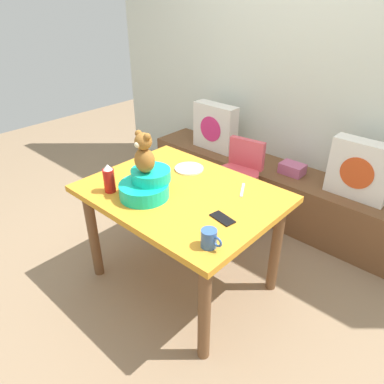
{
  "coord_description": "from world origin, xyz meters",
  "views": [
    {
      "loc": [
        1.35,
        -1.38,
        1.85
      ],
      "look_at": [
        0.0,
        0.1,
        0.69
      ],
      "focal_mm": 33.41,
      "sensor_mm": 36.0,
      "label": 1
    }
  ],
  "objects_px": {
    "highchair": "(238,175)",
    "teddy_bear": "(144,154)",
    "pillow_floral_right": "(360,170)",
    "cell_phone": "(223,218)",
    "dinner_plate_near": "(189,169)",
    "coffee_mug": "(209,238)",
    "infant_seat_teal": "(146,185)",
    "book_stack": "(292,169)",
    "ketchup_bottle": "(109,179)",
    "dining_table": "(181,206)",
    "pillow_floral_left": "(215,127)"
  },
  "relations": [
    {
      "from": "teddy_bear",
      "to": "coffee_mug",
      "type": "relative_size",
      "value": 2.08
    },
    {
      "from": "pillow_floral_left",
      "to": "highchair",
      "type": "relative_size",
      "value": 0.56
    },
    {
      "from": "dining_table",
      "to": "highchair",
      "type": "relative_size",
      "value": 1.52
    },
    {
      "from": "book_stack",
      "to": "pillow_floral_right",
      "type": "bearing_deg",
      "value": -2.23
    },
    {
      "from": "ketchup_bottle",
      "to": "dining_table",
      "type": "bearing_deg",
      "value": 42.61
    },
    {
      "from": "dining_table",
      "to": "teddy_bear",
      "type": "distance_m",
      "value": 0.44
    },
    {
      "from": "book_stack",
      "to": "cell_phone",
      "type": "distance_m",
      "value": 1.32
    },
    {
      "from": "book_stack",
      "to": "infant_seat_teal",
      "type": "height_order",
      "value": "infant_seat_teal"
    },
    {
      "from": "pillow_floral_right",
      "to": "highchair",
      "type": "xyz_separation_m",
      "value": [
        -0.79,
        -0.42,
        -0.16
      ]
    },
    {
      "from": "cell_phone",
      "to": "dinner_plate_near",
      "type": "bearing_deg",
      "value": 69.12
    },
    {
      "from": "pillow_floral_right",
      "to": "infant_seat_teal",
      "type": "xyz_separation_m",
      "value": [
        -0.8,
        -1.36,
        0.13
      ]
    },
    {
      "from": "pillow_floral_left",
      "to": "dining_table",
      "type": "xyz_separation_m",
      "value": [
        0.68,
        -1.18,
        -0.05
      ]
    },
    {
      "from": "book_stack",
      "to": "pillow_floral_left",
      "type": "bearing_deg",
      "value": -178.56
    },
    {
      "from": "cell_phone",
      "to": "teddy_bear",
      "type": "bearing_deg",
      "value": 112.04
    },
    {
      "from": "teddy_bear",
      "to": "ketchup_bottle",
      "type": "distance_m",
      "value": 0.31
    },
    {
      "from": "book_stack",
      "to": "infant_seat_teal",
      "type": "relative_size",
      "value": 0.61
    },
    {
      "from": "teddy_bear",
      "to": "ketchup_bottle",
      "type": "xyz_separation_m",
      "value": [
        -0.21,
        -0.12,
        -0.19
      ]
    },
    {
      "from": "ketchup_bottle",
      "to": "highchair",
      "type": "bearing_deg",
      "value": 78.17
    },
    {
      "from": "infant_seat_teal",
      "to": "cell_phone",
      "type": "bearing_deg",
      "value": 12.11
    },
    {
      "from": "dining_table",
      "to": "coffee_mug",
      "type": "relative_size",
      "value": 9.99
    },
    {
      "from": "infant_seat_teal",
      "to": "book_stack",
      "type": "bearing_deg",
      "value": 79.16
    },
    {
      "from": "book_stack",
      "to": "ketchup_bottle",
      "type": "bearing_deg",
      "value": -107.44
    },
    {
      "from": "ketchup_bottle",
      "to": "pillow_floral_right",
      "type": "bearing_deg",
      "value": 55.74
    },
    {
      "from": "pillow_floral_right",
      "to": "infant_seat_teal",
      "type": "height_order",
      "value": "same"
    },
    {
      "from": "pillow_floral_right",
      "to": "cell_phone",
      "type": "relative_size",
      "value": 3.06
    },
    {
      "from": "coffee_mug",
      "to": "cell_phone",
      "type": "bearing_deg",
      "value": 112.93
    },
    {
      "from": "infant_seat_teal",
      "to": "teddy_bear",
      "type": "bearing_deg",
      "value": -90.0
    },
    {
      "from": "dinner_plate_near",
      "to": "pillow_floral_left",
      "type": "bearing_deg",
      "value": 119.04
    },
    {
      "from": "pillow_floral_right",
      "to": "dinner_plate_near",
      "type": "xyz_separation_m",
      "value": [
        -0.85,
        -0.93,
        0.07
      ]
    },
    {
      "from": "teddy_bear",
      "to": "pillow_floral_left",
      "type": "bearing_deg",
      "value": 112.61
    },
    {
      "from": "pillow_floral_left",
      "to": "book_stack",
      "type": "relative_size",
      "value": 2.2
    },
    {
      "from": "pillow_floral_left",
      "to": "dining_table",
      "type": "relative_size",
      "value": 0.37
    },
    {
      "from": "infant_seat_teal",
      "to": "teddy_bear",
      "type": "distance_m",
      "value": 0.21
    },
    {
      "from": "ketchup_bottle",
      "to": "dinner_plate_near",
      "type": "distance_m",
      "value": 0.58
    },
    {
      "from": "pillow_floral_right",
      "to": "highchair",
      "type": "relative_size",
      "value": 0.56
    },
    {
      "from": "highchair",
      "to": "cell_phone",
      "type": "height_order",
      "value": "highchair"
    },
    {
      "from": "dinner_plate_near",
      "to": "cell_phone",
      "type": "distance_m",
      "value": 0.64
    },
    {
      "from": "book_stack",
      "to": "dinner_plate_near",
      "type": "height_order",
      "value": "dinner_plate_near"
    },
    {
      "from": "dining_table",
      "to": "ketchup_bottle",
      "type": "height_order",
      "value": "ketchup_bottle"
    },
    {
      "from": "teddy_bear",
      "to": "highchair",
      "type": "bearing_deg",
      "value": 89.02
    },
    {
      "from": "cell_phone",
      "to": "coffee_mug",
      "type": "bearing_deg",
      "value": -147.2
    },
    {
      "from": "pillow_floral_right",
      "to": "ketchup_bottle",
      "type": "xyz_separation_m",
      "value": [
        -1.01,
        -1.48,
        0.15
      ]
    },
    {
      "from": "highchair",
      "to": "teddy_bear",
      "type": "height_order",
      "value": "teddy_bear"
    },
    {
      "from": "teddy_bear",
      "to": "infant_seat_teal",
      "type": "bearing_deg",
      "value": 90.0
    },
    {
      "from": "pillow_floral_left",
      "to": "dining_table",
      "type": "bearing_deg",
      "value": -59.94
    },
    {
      "from": "cell_phone",
      "to": "ketchup_bottle",
      "type": "bearing_deg",
      "value": 117.62
    },
    {
      "from": "dinner_plate_near",
      "to": "highchair",
      "type": "bearing_deg",
      "value": 82.26
    },
    {
      "from": "ketchup_bottle",
      "to": "coffee_mug",
      "type": "distance_m",
      "value": 0.81
    },
    {
      "from": "ketchup_bottle",
      "to": "pillow_floral_left",
      "type": "bearing_deg",
      "value": 103.68
    },
    {
      "from": "dining_table",
      "to": "cell_phone",
      "type": "distance_m",
      "value": 0.41
    }
  ]
}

